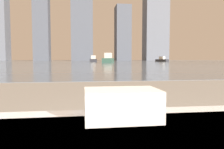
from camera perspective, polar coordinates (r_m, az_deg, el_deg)
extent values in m
cube|color=silver|center=(0.87, 2.54, -10.42)|extent=(0.29, 0.19, 0.04)
cube|color=silver|center=(0.86, 2.55, -7.83)|extent=(0.29, 0.19, 0.04)
cube|color=silver|center=(0.85, 2.56, -5.20)|extent=(0.29, 0.19, 0.04)
cube|color=slate|center=(61.99, -7.49, 3.34)|extent=(180.00, 110.00, 0.01)
cube|color=#335647|center=(42.65, -0.99, 3.68)|extent=(2.95, 5.41, 0.90)
cube|color=silver|center=(42.66, -0.99, 4.97)|extent=(1.71, 2.18, 1.03)
cube|color=#2D2D33|center=(56.50, -4.87, 3.69)|extent=(2.05, 4.56, 0.77)
cube|color=silver|center=(56.50, -4.87, 4.53)|extent=(1.30, 1.78, 0.88)
cube|color=#2D2D33|center=(63.25, 12.93, 3.60)|extent=(2.97, 4.09, 0.68)
cube|color=silver|center=(63.25, 12.94, 4.26)|extent=(1.54, 1.75, 0.78)
cube|color=#4C515B|center=(121.75, -7.93, 18.27)|extent=(11.22, 8.40, 61.48)
cube|color=#4C515B|center=(120.77, 2.80, 10.66)|extent=(7.91, 9.72, 29.34)
cube|color=slate|center=(126.48, 11.34, 13.71)|extent=(12.70, 9.26, 44.27)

